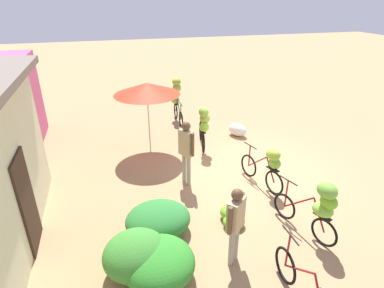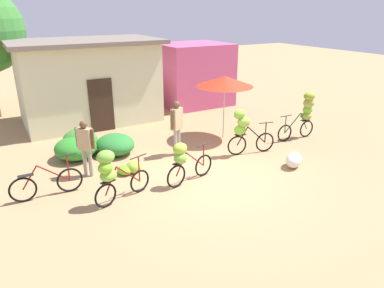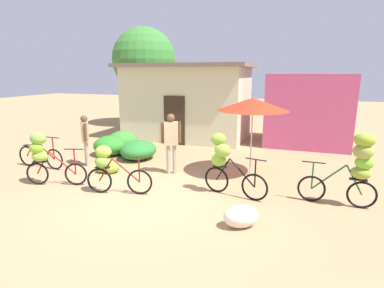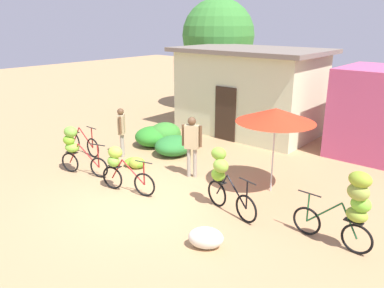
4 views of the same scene
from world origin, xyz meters
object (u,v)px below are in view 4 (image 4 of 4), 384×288
object	(u,v)px
bicycle_by_shop	(223,175)
market_umbrella	(276,115)
person_vendor	(192,140)
produce_sack	(206,238)
bicycle_near_pile	(74,146)
person_bystander	(121,127)
building_low	(249,90)
bicycle_leftmost	(83,143)
banana_pile_on_ground	(135,163)
tree_behind_building	(218,36)
bicycle_rightmost	(353,204)
bicycle_center_loaded	(120,166)

from	to	relation	value
bicycle_by_shop	market_umbrella	bearing A→B (deg)	77.55
person_vendor	market_umbrella	bearing A→B (deg)	15.66
market_umbrella	produce_sack	size ratio (longest dim) A/B	3.19
bicycle_near_pile	person_bystander	world-z (taller)	person_bystander
person_bystander	building_low	bearing A→B (deg)	73.76
bicycle_leftmost	banana_pile_on_ground	distance (m)	2.31
bicycle_near_pile	produce_sack	size ratio (longest dim) A/B	2.25
bicycle_near_pile	banana_pile_on_ground	bearing A→B (deg)	55.27
bicycle_by_shop	produce_sack	bearing A→B (deg)	-64.86
tree_behind_building	person_bystander	world-z (taller)	tree_behind_building
building_low	market_umbrella	xyz separation A→B (m)	(3.57, -4.46, 0.39)
building_low	tree_behind_building	size ratio (longest dim) A/B	1.06
market_umbrella	person_bystander	world-z (taller)	market_umbrella
bicycle_by_shop	banana_pile_on_ground	bearing A→B (deg)	172.39
bicycle_by_shop	person_bystander	size ratio (longest dim) A/B	1.00
bicycle_leftmost	bicycle_by_shop	world-z (taller)	bicycle_by_shop
bicycle_near_pile	bicycle_rightmost	bearing A→B (deg)	8.64
person_bystander	produce_sack	bearing A→B (deg)	-24.09
building_low	produce_sack	distance (m)	8.72
bicycle_center_loaded	bicycle_rightmost	bearing A→B (deg)	11.20
bicycle_leftmost	person_vendor	xyz separation A→B (m)	(4.07, 0.84, 0.74)
bicycle_near_pile	person_vendor	size ratio (longest dim) A/B	0.89
bicycle_rightmost	person_vendor	xyz separation A→B (m)	(-4.71, 0.85, 0.09)
bicycle_leftmost	banana_pile_on_ground	xyz separation A→B (m)	(2.29, 0.27, -0.20)
banana_pile_on_ground	produce_sack	xyz separation A→B (m)	(4.34, -2.00, 0.06)
building_low	produce_sack	world-z (taller)	building_low
bicycle_center_loaded	bicycle_near_pile	bearing A→B (deg)	-178.63
produce_sack	person_vendor	distance (m)	3.72
banana_pile_on_ground	tree_behind_building	bearing A→B (deg)	110.38
tree_behind_building	person_vendor	xyz separation A→B (m)	(4.85, -7.67, -2.48)
building_low	market_umbrella	bearing A→B (deg)	-51.35
building_low	banana_pile_on_ground	bearing A→B (deg)	-94.30
person_vendor	produce_sack	bearing A→B (deg)	-45.23
building_low	bicycle_by_shop	size ratio (longest dim) A/B	3.52
bicycle_near_pile	bicycle_rightmost	xyz separation A→B (m)	(7.48, 1.14, 0.16)
market_umbrella	produce_sack	world-z (taller)	market_umbrella
banana_pile_on_ground	person_bystander	xyz separation A→B (m)	(-1.10, 0.43, 0.83)
tree_behind_building	person_vendor	world-z (taller)	tree_behind_building
market_umbrella	bicycle_by_shop	size ratio (longest dim) A/B	1.38
building_low	bicycle_center_loaded	distance (m)	7.11
market_umbrella	person_bystander	size ratio (longest dim) A/B	1.38
bicycle_leftmost	person_vendor	size ratio (longest dim) A/B	0.99
market_umbrella	bicycle_near_pile	distance (m)	5.75
tree_behind_building	person_bystander	size ratio (longest dim) A/B	3.30
produce_sack	bicycle_leftmost	bearing A→B (deg)	165.34
bicycle_leftmost	person_vendor	distance (m)	4.22
bicycle_rightmost	person_bystander	size ratio (longest dim) A/B	1.04
bicycle_leftmost	bicycle_rightmost	xyz separation A→B (m)	(8.78, -0.01, 0.65)
market_umbrella	bicycle_near_pile	xyz separation A→B (m)	(-4.98, -2.61, -1.21)
tree_behind_building	bicycle_center_loaded	distance (m)	10.81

